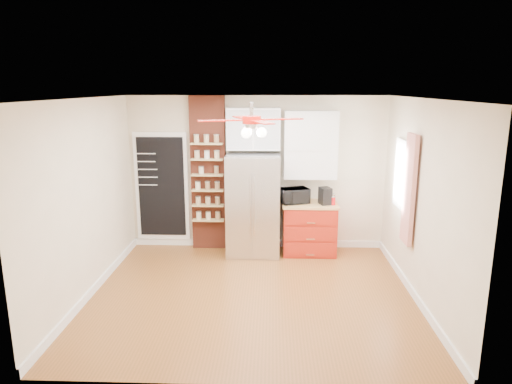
{
  "coord_description": "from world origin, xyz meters",
  "views": [
    {
      "loc": [
        0.27,
        -5.91,
        2.85
      ],
      "look_at": [
        0.02,
        0.9,
        1.27
      ],
      "focal_mm": 32.0,
      "sensor_mm": 36.0,
      "label": 1
    }
  ],
  "objects_px": {
    "toaster_oven": "(294,196)",
    "pantry_jar_oats": "(201,170)",
    "fridge": "(253,205)",
    "coffee_maker": "(325,196)",
    "ceiling_fan": "(252,120)",
    "red_cabinet": "(309,228)",
    "canister_left": "(333,201)"
  },
  "relations": [
    {
      "from": "fridge",
      "to": "pantry_jar_oats",
      "type": "height_order",
      "value": "fridge"
    },
    {
      "from": "canister_left",
      "to": "fridge",
      "type": "bearing_deg",
      "value": 177.45
    },
    {
      "from": "red_cabinet",
      "to": "ceiling_fan",
      "type": "bearing_deg",
      "value": -118.71
    },
    {
      "from": "pantry_jar_oats",
      "to": "canister_left",
      "type": "bearing_deg",
      "value": -5.95
    },
    {
      "from": "ceiling_fan",
      "to": "coffee_maker",
      "type": "height_order",
      "value": "ceiling_fan"
    },
    {
      "from": "red_cabinet",
      "to": "pantry_jar_oats",
      "type": "xyz_separation_m",
      "value": [
        -1.88,
        0.12,
        0.98
      ]
    },
    {
      "from": "ceiling_fan",
      "to": "fridge",
      "type": "bearing_deg",
      "value": 91.76
    },
    {
      "from": "fridge",
      "to": "red_cabinet",
      "type": "relative_size",
      "value": 1.86
    },
    {
      "from": "ceiling_fan",
      "to": "red_cabinet",
      "type": "bearing_deg",
      "value": 61.29
    },
    {
      "from": "red_cabinet",
      "to": "pantry_jar_oats",
      "type": "bearing_deg",
      "value": 176.21
    },
    {
      "from": "fridge",
      "to": "coffee_maker",
      "type": "distance_m",
      "value": 1.23
    },
    {
      "from": "toaster_oven",
      "to": "canister_left",
      "type": "relative_size",
      "value": 3.43
    },
    {
      "from": "red_cabinet",
      "to": "toaster_oven",
      "type": "bearing_deg",
      "value": -178.2
    },
    {
      "from": "coffee_maker",
      "to": "canister_left",
      "type": "height_order",
      "value": "coffee_maker"
    },
    {
      "from": "coffee_maker",
      "to": "red_cabinet",
      "type": "bearing_deg",
      "value": 144.81
    },
    {
      "from": "fridge",
      "to": "red_cabinet",
      "type": "bearing_deg",
      "value": 2.95
    },
    {
      "from": "toaster_oven",
      "to": "pantry_jar_oats",
      "type": "xyz_separation_m",
      "value": [
        -1.6,
        0.13,
        0.4
      ]
    },
    {
      "from": "red_cabinet",
      "to": "toaster_oven",
      "type": "distance_m",
      "value": 0.64
    },
    {
      "from": "toaster_oven",
      "to": "pantry_jar_oats",
      "type": "bearing_deg",
      "value": 154.88
    },
    {
      "from": "toaster_oven",
      "to": "canister_left",
      "type": "bearing_deg",
      "value": -29.36
    },
    {
      "from": "toaster_oven",
      "to": "red_cabinet",
      "type": "bearing_deg",
      "value": -18.58
    },
    {
      "from": "ceiling_fan",
      "to": "coffee_maker",
      "type": "xyz_separation_m",
      "value": [
        1.17,
        1.61,
        -1.38
      ]
    },
    {
      "from": "ceiling_fan",
      "to": "toaster_oven",
      "type": "distance_m",
      "value": 2.27
    },
    {
      "from": "ceiling_fan",
      "to": "pantry_jar_oats",
      "type": "xyz_separation_m",
      "value": [
        -0.96,
        1.8,
        -0.99
      ]
    },
    {
      "from": "fridge",
      "to": "toaster_oven",
      "type": "xyz_separation_m",
      "value": [
        0.7,
        0.04,
        0.15
      ]
    },
    {
      "from": "fridge",
      "to": "canister_left",
      "type": "xyz_separation_m",
      "value": [
        1.34,
        -0.06,
        0.09
      ]
    },
    {
      "from": "ceiling_fan",
      "to": "pantry_jar_oats",
      "type": "bearing_deg",
      "value": 117.92
    },
    {
      "from": "coffee_maker",
      "to": "ceiling_fan",
      "type": "bearing_deg",
      "value": -144.43
    },
    {
      "from": "toaster_oven",
      "to": "pantry_jar_oats",
      "type": "relative_size",
      "value": 3.92
    },
    {
      "from": "fridge",
      "to": "coffee_maker",
      "type": "xyz_separation_m",
      "value": [
        1.22,
        -0.02,
        0.17
      ]
    },
    {
      "from": "toaster_oven",
      "to": "ceiling_fan",
      "type": "bearing_deg",
      "value": -131.59
    },
    {
      "from": "fridge",
      "to": "coffee_maker",
      "type": "height_order",
      "value": "fridge"
    }
  ]
}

